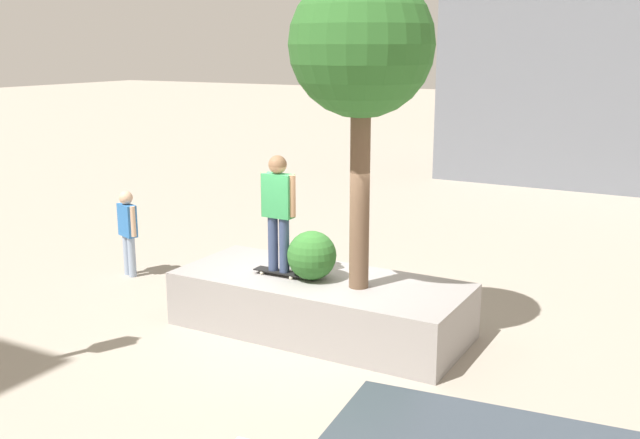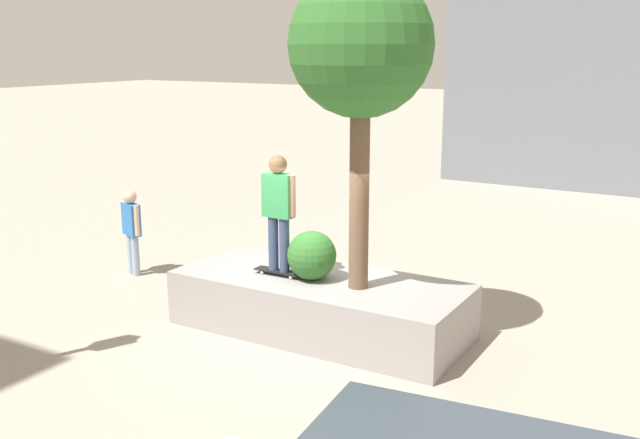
% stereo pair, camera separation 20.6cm
% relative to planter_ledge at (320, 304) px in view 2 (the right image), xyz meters
% --- Properties ---
extents(ground_plane, '(120.00, 120.00, 0.00)m').
position_rel_planter_ledge_xyz_m(ground_plane, '(0.23, 0.05, -0.42)').
color(ground_plane, '#9E9384').
extents(planter_ledge, '(4.39, 1.83, 0.83)m').
position_rel_planter_ledge_xyz_m(planter_ledge, '(0.00, 0.00, 0.00)').
color(planter_ledge, gray).
rests_on(planter_ledge, ground).
extents(plaza_tree, '(1.97, 1.97, 4.38)m').
position_rel_planter_ledge_xyz_m(plaza_tree, '(-0.68, 0.08, 3.76)').
color(plaza_tree, brown).
rests_on(plaza_tree, planter_ledge).
extents(boxwood_shrub, '(0.73, 0.73, 0.73)m').
position_rel_planter_ledge_xyz_m(boxwood_shrub, '(0.08, 0.10, 0.78)').
color(boxwood_shrub, '#2D6628').
rests_on(boxwood_shrub, planter_ledge).
extents(skateboard, '(0.80, 0.23, 0.07)m').
position_rel_planter_ledge_xyz_m(skateboard, '(0.60, 0.19, 0.47)').
color(skateboard, black).
rests_on(skateboard, planter_ledge).
extents(skateboarder, '(0.60, 0.27, 1.76)m').
position_rel_planter_ledge_xyz_m(skateboarder, '(0.60, 0.19, 1.50)').
color(skateboarder, navy).
rests_on(skateboarder, skateboard).
extents(pedestrian_crossing, '(0.52, 0.32, 1.62)m').
position_rel_planter_ledge_xyz_m(pedestrian_crossing, '(4.45, -0.66, 0.52)').
color(pedestrian_crossing, '#8C9EB7').
rests_on(pedestrian_crossing, ground).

